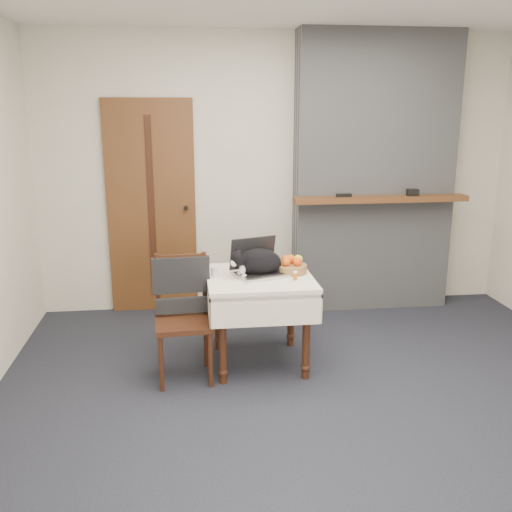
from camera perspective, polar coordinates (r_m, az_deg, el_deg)
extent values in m
plane|color=black|center=(3.99, 6.71, -14.06)|extent=(4.50, 4.50, 0.00)
cube|color=beige|center=(5.50, 2.17, 8.22)|extent=(4.50, 0.02, 2.60)
cube|color=brown|center=(5.46, -10.40, 4.76)|extent=(0.82, 0.05, 2.00)
cube|color=#3B1E10|center=(5.43, -10.41, 4.71)|extent=(0.06, 0.01, 1.70)
cylinder|color=black|center=(5.41, -7.02, 4.79)|extent=(0.04, 0.06, 0.04)
cube|color=gray|center=(5.57, 11.68, 8.02)|extent=(1.50, 0.30, 2.60)
cube|color=brown|center=(5.38, 12.38, 5.59)|extent=(1.62, 0.18, 0.05)
cube|color=black|center=(5.26, 8.79, 6.02)|extent=(0.14, 0.04, 0.03)
cube|color=black|center=(5.47, 15.39, 6.15)|extent=(0.10, 0.07, 0.06)
cylinder|color=#3B1E10|center=(4.06, -3.36, -8.49)|extent=(0.06, 0.06, 0.64)
sphere|color=#3B1E10|center=(4.16, -3.31, -11.54)|extent=(0.07, 0.07, 0.07)
cylinder|color=#3B1E10|center=(4.13, 5.05, -8.07)|extent=(0.06, 0.06, 0.64)
sphere|color=#3B1E10|center=(4.23, 4.97, -11.08)|extent=(0.07, 0.07, 0.07)
cylinder|color=#3B1E10|center=(4.61, -3.86, -5.59)|extent=(0.06, 0.06, 0.64)
sphere|color=#3B1E10|center=(4.70, -3.81, -8.34)|extent=(0.07, 0.07, 0.07)
cylinder|color=#3B1E10|center=(4.68, 3.52, -5.28)|extent=(0.06, 0.06, 0.64)
sphere|color=#3B1E10|center=(4.77, 3.47, -7.99)|extent=(0.07, 0.07, 0.07)
cube|color=silver|center=(4.24, 0.34, -2.38)|extent=(0.78, 0.78, 0.06)
cube|color=silver|center=(3.92, 1.07, -5.55)|extent=(0.78, 0.01, 0.22)
cube|color=silver|center=(4.64, -0.27, -2.30)|extent=(0.78, 0.01, 0.22)
cube|color=silver|center=(4.25, -4.83, -3.98)|extent=(0.01, 0.78, 0.22)
cube|color=silver|center=(4.34, 5.39, -3.57)|extent=(0.01, 0.78, 0.22)
cube|color=#B7B7BC|center=(4.22, 0.55, -1.88)|extent=(0.42, 0.35, 0.02)
cube|color=black|center=(4.22, 0.55, -1.71)|extent=(0.34, 0.26, 0.00)
cube|color=black|center=(4.32, -0.34, 0.34)|extent=(0.36, 0.18, 0.25)
cube|color=#95BBDA|center=(4.32, -0.33, 0.33)|extent=(0.33, 0.16, 0.22)
ellipsoid|color=black|center=(4.22, 0.25, -0.60)|extent=(0.37, 0.28, 0.21)
ellipsoid|color=black|center=(4.27, 1.42, -0.70)|extent=(0.22, 0.23, 0.17)
sphere|color=black|center=(4.14, -1.74, -0.21)|extent=(0.15, 0.15, 0.12)
ellipsoid|color=white|center=(4.13, -2.22, -0.67)|extent=(0.07, 0.07, 0.06)
ellipsoid|color=white|center=(4.17, -1.36, -1.33)|extent=(0.07, 0.08, 0.08)
cone|color=black|center=(4.10, -1.42, 0.49)|extent=(0.05, 0.06, 0.05)
cone|color=black|center=(4.16, -1.82, 0.69)|extent=(0.05, 0.06, 0.05)
cylinder|color=black|center=(4.26, 2.66, -1.57)|extent=(0.18, 0.04, 0.04)
sphere|color=white|center=(4.15, -1.19, -2.06)|extent=(0.04, 0.04, 0.04)
sphere|color=white|center=(4.22, -1.65, -1.79)|extent=(0.04, 0.04, 0.04)
cylinder|color=silver|center=(4.23, -4.14, -1.58)|extent=(0.06, 0.06, 0.07)
cylinder|color=#B15415|center=(4.14, 3.94, -2.05)|extent=(0.03, 0.03, 0.05)
cylinder|color=white|center=(4.13, 3.94, -1.62)|extent=(0.03, 0.03, 0.01)
cylinder|color=#9F7A40|center=(4.31, 3.56, -1.28)|extent=(0.23, 0.23, 0.06)
sphere|color=#F15714|center=(4.26, 3.03, -0.57)|extent=(0.07, 0.07, 0.07)
sphere|color=#F15714|center=(4.26, 4.15, -0.56)|extent=(0.07, 0.07, 0.07)
sphere|color=#F15714|center=(4.34, 3.46, -0.30)|extent=(0.07, 0.07, 0.07)
sphere|color=yellow|center=(4.33, 4.23, -0.34)|extent=(0.07, 0.07, 0.07)
sphere|color=#F15714|center=(4.32, 3.01, -0.34)|extent=(0.07, 0.07, 0.07)
cube|color=black|center=(4.25, 2.30, -1.87)|extent=(0.13, 0.03, 0.01)
cube|color=#3B1E10|center=(4.11, -7.26, -6.68)|extent=(0.42, 0.42, 0.04)
cylinder|color=#3B1E10|center=(4.04, -9.47, -10.47)|extent=(0.03, 0.03, 0.42)
cylinder|color=#3B1E10|center=(4.05, -4.58, -10.22)|extent=(0.03, 0.03, 0.42)
cylinder|color=#3B1E10|center=(4.35, -9.56, -8.60)|extent=(0.03, 0.03, 0.42)
cylinder|color=#3B1E10|center=(4.36, -5.05, -8.36)|extent=(0.03, 0.03, 0.42)
cylinder|color=#3B1E10|center=(4.19, -9.82, -2.95)|extent=(0.03, 0.03, 0.47)
cylinder|color=#3B1E10|center=(4.21, -5.18, -2.73)|extent=(0.03, 0.03, 0.47)
cube|color=#3B1E10|center=(4.17, -7.54, -1.60)|extent=(0.34, 0.05, 0.26)
cube|color=black|center=(4.16, -7.52, -1.88)|extent=(0.42, 0.08, 0.26)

